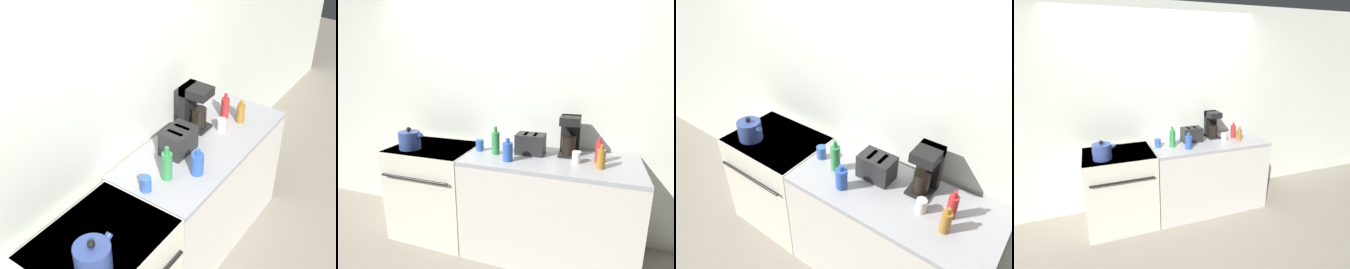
% 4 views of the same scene
% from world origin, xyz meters
% --- Properties ---
extents(ground_plane, '(12.00, 12.00, 0.00)m').
position_xyz_m(ground_plane, '(0.00, 0.00, 0.00)').
color(ground_plane, gray).
extents(wall_back, '(8.00, 0.05, 2.60)m').
position_xyz_m(wall_back, '(0.00, 0.71, 1.30)').
color(wall_back, silver).
rests_on(wall_back, ground_plane).
extents(stove, '(0.79, 0.66, 0.92)m').
position_xyz_m(stove, '(-0.62, 0.31, 0.47)').
color(stove, silver).
rests_on(stove, ground_plane).
extents(counter_block, '(1.46, 0.66, 0.92)m').
position_xyz_m(counter_block, '(0.52, 0.33, 0.46)').
color(counter_block, silver).
rests_on(counter_block, ground_plane).
extents(kettle, '(0.25, 0.20, 0.21)m').
position_xyz_m(kettle, '(-0.79, 0.19, 1.00)').
color(kettle, '#33478C').
rests_on(kettle, stove).
extents(toaster, '(0.25, 0.17, 0.18)m').
position_xyz_m(toaster, '(0.33, 0.42, 1.01)').
color(toaster, black).
rests_on(toaster, counter_block).
extents(coffee_maker, '(0.17, 0.21, 0.35)m').
position_xyz_m(coffee_maker, '(0.66, 0.51, 1.10)').
color(coffee_maker, black).
rests_on(coffee_maker, counter_block).
extents(bottle_red, '(0.06, 0.06, 0.21)m').
position_xyz_m(bottle_red, '(0.91, 0.37, 1.01)').
color(bottle_red, '#B72828').
rests_on(bottle_red, counter_block).
extents(bottle_blue, '(0.08, 0.08, 0.19)m').
position_xyz_m(bottle_blue, '(0.19, 0.17, 1.00)').
color(bottle_blue, '#2D56B7').
rests_on(bottle_blue, counter_block).
extents(bottle_amber, '(0.06, 0.06, 0.19)m').
position_xyz_m(bottle_amber, '(0.92, 0.24, 1.00)').
color(bottle_amber, '#9E6B23').
rests_on(bottle_amber, counter_block).
extents(bottle_green, '(0.07, 0.07, 0.25)m').
position_xyz_m(bottle_green, '(0.04, 0.31, 1.02)').
color(bottle_green, '#338C47').
rests_on(bottle_green, counter_block).
extents(cup_blue, '(0.07, 0.07, 0.10)m').
position_xyz_m(cup_blue, '(-0.14, 0.35, 0.97)').
color(cup_blue, '#3860B2').
rests_on(cup_blue, counter_block).
extents(cup_white, '(0.07, 0.07, 0.10)m').
position_xyz_m(cup_white, '(0.74, 0.30, 0.97)').
color(cup_white, white).
rests_on(cup_white, counter_block).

